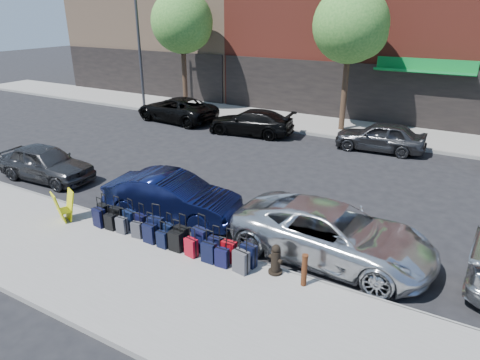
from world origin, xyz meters
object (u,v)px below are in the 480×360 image
Objects in this scene: streetlight at (141,36)px; car_near_2 at (333,233)px; suitcase_front_5 at (169,232)px; fire_hydrant at (276,260)px; car_near_0 at (46,163)px; bollard at (304,270)px; car_near_1 at (172,197)px; car_far_1 at (251,122)px; tree_center at (353,27)px; car_far_2 at (380,137)px; display_rack at (64,206)px; car_far_0 at (176,109)px; tree_left at (184,24)px.

streetlight is 21.10m from car_near_2.
suitcase_front_5 reaches higher than fire_hydrant.
fire_hydrant is 10.78m from car_near_0.
bollard is 5.31m from car_near_1.
bollard is 0.18× the size of car_far_1.
car_far_1 is at bearing -145.04° from tree_center.
car_far_2 is (4.12, 10.41, -0.03)m from car_near_1.
car_far_0 is (-5.15, 12.31, 0.09)m from display_rack.
car_near_2 is at bearing -93.04° from car_near_0.
tree_center reaches higher than bollard.
streetlight is 10.03× the size of fire_hydrant.
suitcase_front_5 is 0.21× the size of car_far_2.
streetlight is at bearing 143.82° from suitcase_front_5.
car_far_0 reaches higher than display_rack.
tree_center is at bearing -35.66° from car_near_0.
car_far_1 is (9.25, -2.23, -3.99)m from streetlight.
car_near_0 is at bearing 173.12° from display_rack.
car_far_0 is at bearing 136.42° from display_rack.
display_rack is at bearing -67.33° from tree_left.
tree_center is 8.74× the size of bollard.
tree_center is 9.11× the size of fire_hydrant.
suitcase_front_5 is 0.20× the size of car_near_1.
fire_hydrant is at bearing 152.76° from car_near_2.
car_near_0 is at bearing -65.71° from streetlight.
streetlight is at bearing 57.21° from car_near_2.
streetlight is 1.56× the size of car_far_0.
tree_center reaches higher than car_near_2.
tree_left is at bearing 50.33° from car_near_2.
fire_hydrant is at bearing 170.77° from bollard.
tree_left is 1.00× the size of tree_center.
car_near_2 is at bearing 39.85° from display_rack.
car_far_2 is at bearing 87.58° from car_far_1.
bollard is 0.20× the size of car_far_2.
car_far_2 is at bearing 8.28° from car_near_2.
car_far_2 is at bearing 94.64° from bollard.
streetlight reaches higher than car_far_2.
suitcase_front_5 reaches higher than bollard.
tree_left reaches higher than car_near_1.
car_near_0 is at bearing -49.68° from car_far_2.
bollard is at bearing 0.73° from car_far_2.
tree_left is 8.41× the size of suitcase_front_5.
suitcase_front_5 is (12.75, -13.59, -4.24)m from streetlight.
bollard is 17.44m from car_far_0.
car_near_1 is at bearing -94.84° from car_near_0.
tree_center is 8.41× the size of suitcase_front_5.
display_rack is (6.21, -14.87, -4.79)m from tree_left.
car_far_0 is (-1.39, 10.09, 0.02)m from car_near_0.
car_far_0 is at bearing 152.33° from fire_hydrant.
car_far_2 is (12.96, -2.42, -4.71)m from tree_left.
tree_center is 0.91× the size of streetlight.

